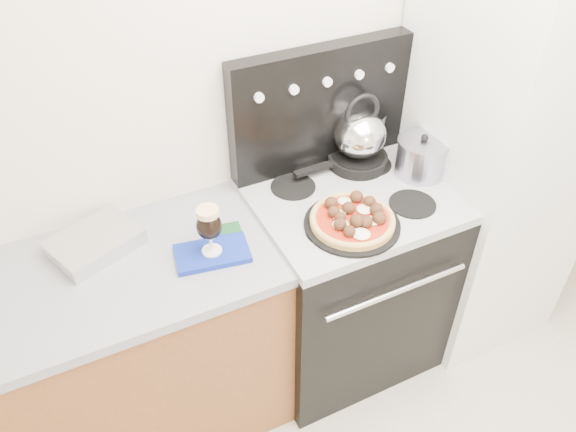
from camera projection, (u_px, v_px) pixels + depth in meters
room_shell at (524, 297)px, 1.34m from camera, size 3.52×3.01×2.52m
base_cabinet at (90, 371)px, 2.14m from camera, size 1.45×0.60×0.86m
countertop at (60, 291)px, 1.85m from camera, size 1.48×0.63×0.04m
stove_body at (344, 281)px, 2.49m from camera, size 0.76×0.65×0.88m
cooktop at (351, 200)px, 2.20m from camera, size 0.76×0.65×0.04m
backguard at (320, 107)px, 2.22m from camera, size 0.76×0.08×0.50m
fridge at (496, 149)px, 2.39m from camera, size 0.64×0.68×1.90m
foil_sheet at (95, 242)px, 1.96m from camera, size 0.35×0.31×0.06m
oven_mitt at (212, 253)px, 1.95m from camera, size 0.28×0.19×0.02m
beer_glass at (210, 230)px, 1.88m from camera, size 0.10×0.10×0.19m
pizza_pan at (352, 224)px, 2.04m from camera, size 0.37×0.37×0.01m
pizza at (353, 218)px, 2.03m from camera, size 0.31×0.31×0.04m
skillet at (358, 160)px, 2.34m from camera, size 0.26×0.26×0.04m
tea_kettle at (360, 131)px, 2.25m from camera, size 0.25×0.25×0.23m
stock_pot at (421, 158)px, 2.26m from camera, size 0.21×0.21×0.15m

